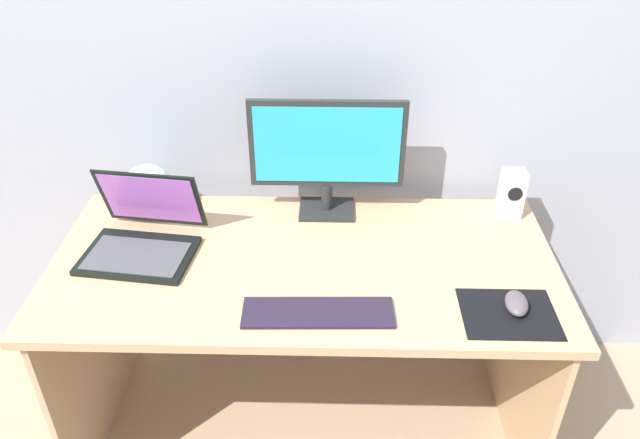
# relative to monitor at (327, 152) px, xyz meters

# --- Properties ---
(ground_plane) EXTENTS (8.00, 8.00, 0.00)m
(ground_plane) POSITION_rel_monitor_xyz_m (-0.06, -0.27, -0.95)
(ground_plane) COLOR tan
(wall_back) EXTENTS (6.00, 0.04, 2.50)m
(wall_back) POSITION_rel_monitor_xyz_m (-0.06, 0.17, 0.30)
(wall_back) COLOR #999DAB
(wall_back) RESTS_ON ground_plane
(desk) EXTENTS (1.50, 0.72, 0.73)m
(desk) POSITION_rel_monitor_xyz_m (-0.06, -0.27, -0.36)
(desk) COLOR tan
(desk) RESTS_ON ground_plane
(monitor) EXTENTS (0.49, 0.14, 0.39)m
(monitor) POSITION_rel_monitor_xyz_m (0.00, 0.00, 0.00)
(monitor) COLOR #232625
(monitor) RESTS_ON desk
(speaker_right) EXTENTS (0.07, 0.08, 0.16)m
(speaker_right) POSITION_rel_monitor_xyz_m (0.60, -0.00, -0.14)
(speaker_right) COLOR silver
(speaker_right) RESTS_ON desk
(laptop) EXTENTS (0.35, 0.33, 0.23)m
(laptop) POSITION_rel_monitor_xyz_m (-0.55, -0.23, -0.17)
(laptop) COLOR black
(laptop) RESTS_ON desk
(fishbowl) EXTENTS (0.17, 0.17, 0.17)m
(fishbowl) POSITION_rel_monitor_xyz_m (-0.58, -0.01, -0.14)
(fishbowl) COLOR silver
(fishbowl) RESTS_ON desk
(keyboard_external) EXTENTS (0.40, 0.13, 0.01)m
(keyboard_external) POSITION_rel_monitor_xyz_m (-0.02, -0.51, -0.21)
(keyboard_external) COLOR #231A2B
(keyboard_external) RESTS_ON desk
(mousepad) EXTENTS (0.25, 0.20, 0.00)m
(mousepad) POSITION_rel_monitor_xyz_m (0.49, -0.49, -0.22)
(mousepad) COLOR black
(mousepad) RESTS_ON desk
(mouse) EXTENTS (0.07, 0.11, 0.04)m
(mouse) POSITION_rel_monitor_xyz_m (0.51, -0.48, -0.20)
(mouse) COLOR #554A4F
(mouse) RESTS_ON mousepad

